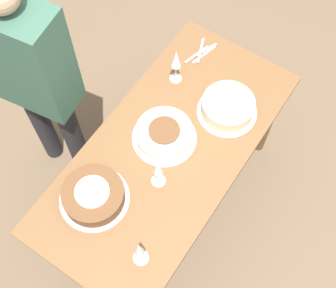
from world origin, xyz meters
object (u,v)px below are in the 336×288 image
at_px(cake_front_chocolate, 93,195).
at_px(wine_glass_near, 139,250).
at_px(person_cutting, 34,75).
at_px(cake_center_white, 164,134).
at_px(cake_back_decorated, 228,107).
at_px(wine_glass_extra, 176,61).
at_px(wine_glass_far, 158,168).

xyz_separation_m(cake_front_chocolate, wine_glass_near, (0.11, 0.34, 0.10)).
bearing_deg(wine_glass_near, person_cutting, -114.06).
bearing_deg(person_cutting, cake_center_white, 3.12).
distance_m(cake_center_white, cake_front_chocolate, 0.45).
height_order(wine_glass_near, person_cutting, person_cutting).
relative_size(cake_back_decorated, wine_glass_near, 1.38).
xyz_separation_m(wine_glass_extra, person_cutting, (0.47, -0.53, 0.01)).
distance_m(cake_front_chocolate, wine_glass_near, 0.37).
height_order(cake_back_decorated, wine_glass_extra, wine_glass_extra).
height_order(wine_glass_extra, person_cutting, person_cutting).
bearing_deg(wine_glass_near, cake_front_chocolate, -107.36).
relative_size(cake_center_white, cake_front_chocolate, 0.98).
bearing_deg(cake_center_white, wine_glass_extra, -155.58).
distance_m(wine_glass_extra, person_cutting, 0.70).
height_order(wine_glass_far, wine_glass_extra, same).
xyz_separation_m(cake_back_decorated, wine_glass_extra, (-0.03, -0.33, 0.11)).
xyz_separation_m(cake_front_chocolate, wine_glass_far, (-0.24, 0.20, 0.11)).
distance_m(cake_center_white, wine_glass_near, 0.61).
relative_size(wine_glass_near, wine_glass_extra, 0.99).
relative_size(cake_front_chocolate, wine_glass_near, 1.47).
distance_m(cake_back_decorated, wine_glass_near, 0.86).
distance_m(cake_center_white, person_cutting, 0.70).
relative_size(cake_center_white, wine_glass_near, 1.45).
bearing_deg(wine_glass_extra, person_cutting, -48.47).
distance_m(wine_glass_far, person_cutting, 0.79).
xyz_separation_m(cake_back_decorated, wine_glass_near, (0.85, 0.07, 0.10)).
bearing_deg(cake_center_white, wine_glass_near, 24.23).
bearing_deg(wine_glass_far, person_cutting, -94.99).
bearing_deg(cake_center_white, cake_back_decorated, 149.26).
distance_m(wine_glass_near, wine_glass_far, 0.37).
bearing_deg(wine_glass_extra, wine_glass_near, 24.30).
relative_size(cake_center_white, wine_glass_far, 1.43).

